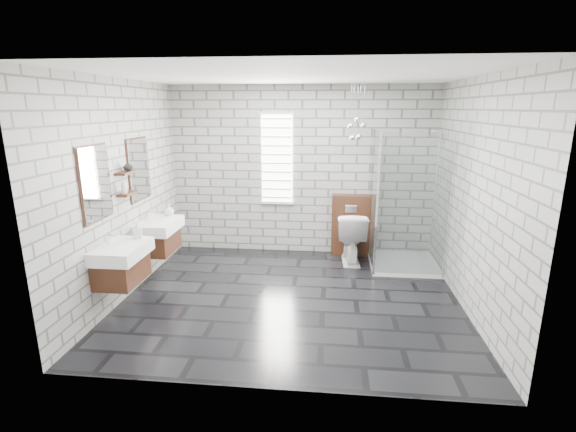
% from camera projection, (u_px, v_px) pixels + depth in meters
% --- Properties ---
extents(floor, '(4.20, 3.60, 0.02)m').
position_uv_depth(floor, '(291.00, 298.00, 5.33)').
color(floor, black).
rests_on(floor, ground).
extents(ceiling, '(4.20, 3.60, 0.02)m').
position_uv_depth(ceiling, '(291.00, 74.00, 4.64)').
color(ceiling, white).
rests_on(ceiling, wall_back).
extents(wall_back, '(4.20, 0.02, 2.70)m').
position_uv_depth(wall_back, '(302.00, 171.00, 6.72)').
color(wall_back, '#A5A5A0').
rests_on(wall_back, floor).
extents(wall_front, '(4.20, 0.02, 2.70)m').
position_uv_depth(wall_front, '(269.00, 241.00, 3.24)').
color(wall_front, '#A5A5A0').
rests_on(wall_front, floor).
extents(wall_left, '(0.02, 3.60, 2.70)m').
position_uv_depth(wall_left, '(123.00, 190.00, 5.19)').
color(wall_left, '#A5A5A0').
rests_on(wall_left, floor).
extents(wall_right, '(0.02, 3.60, 2.70)m').
position_uv_depth(wall_right, '(474.00, 198.00, 4.77)').
color(wall_right, '#A5A5A0').
rests_on(wall_right, floor).
extents(vanity_left, '(0.47, 0.70, 1.57)m').
position_uv_depth(vanity_left, '(119.00, 253.00, 4.72)').
color(vanity_left, '#452415').
rests_on(vanity_left, wall_left).
extents(vanity_right, '(0.47, 0.70, 1.57)m').
position_uv_depth(vanity_right, '(157.00, 227.00, 5.74)').
color(vanity_right, '#452415').
rests_on(vanity_right, wall_left).
extents(shelf_lower, '(0.14, 0.30, 0.03)m').
position_uv_depth(shelf_lower, '(127.00, 194.00, 5.14)').
color(shelf_lower, '#452415').
rests_on(shelf_lower, wall_left).
extents(shelf_upper, '(0.14, 0.30, 0.03)m').
position_uv_depth(shelf_upper, '(125.00, 173.00, 5.08)').
color(shelf_upper, '#452415').
rests_on(shelf_upper, wall_left).
extents(window, '(0.56, 0.05, 1.48)m').
position_uv_depth(window, '(277.00, 159.00, 6.69)').
color(window, white).
rests_on(window, wall_back).
extents(cistern_panel, '(0.60, 0.20, 1.00)m').
position_uv_depth(cistern_panel, '(350.00, 225.00, 6.75)').
color(cistern_panel, '#452415').
rests_on(cistern_panel, floor).
extents(flush_plate, '(0.18, 0.01, 0.12)m').
position_uv_depth(flush_plate, '(351.00, 209.00, 6.58)').
color(flush_plate, silver).
rests_on(flush_plate, cistern_panel).
extents(shower_enclosure, '(1.00, 1.00, 2.03)m').
position_uv_depth(shower_enclosure, '(399.00, 236.00, 6.19)').
color(shower_enclosure, white).
rests_on(shower_enclosure, floor).
extents(pendant_cluster, '(0.28, 0.24, 0.82)m').
position_uv_depth(pendant_cluster, '(356.00, 128.00, 6.05)').
color(pendant_cluster, silver).
rests_on(pendant_cluster, ceiling).
extents(toilet, '(0.48, 0.80, 0.80)m').
position_uv_depth(toilet, '(351.00, 237.00, 6.50)').
color(toilet, white).
rests_on(toilet, floor).
extents(soap_bottle_a, '(0.12, 0.12, 0.21)m').
position_uv_depth(soap_bottle_a, '(137.00, 230.00, 4.91)').
color(soap_bottle_a, '#B2B2B2').
rests_on(soap_bottle_a, vanity_left).
extents(soap_bottle_b, '(0.17, 0.17, 0.17)m').
position_uv_depth(soap_bottle_b, '(169.00, 210.00, 5.95)').
color(soap_bottle_b, '#B2B2B2').
rests_on(soap_bottle_b, vanity_right).
extents(soap_bottle_c, '(0.09, 0.09, 0.18)m').
position_uv_depth(soap_bottle_c, '(124.00, 187.00, 5.03)').
color(soap_bottle_c, '#B2B2B2').
rests_on(soap_bottle_c, shelf_lower).
extents(vase, '(0.12, 0.12, 0.12)m').
position_uv_depth(vase, '(128.00, 166.00, 5.12)').
color(vase, '#B2B2B2').
rests_on(vase, shelf_upper).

